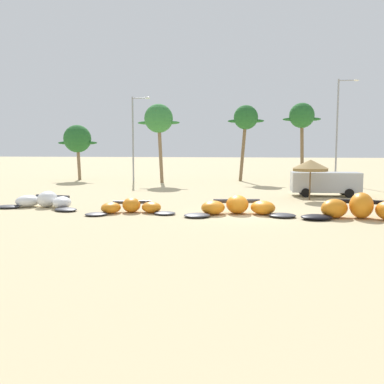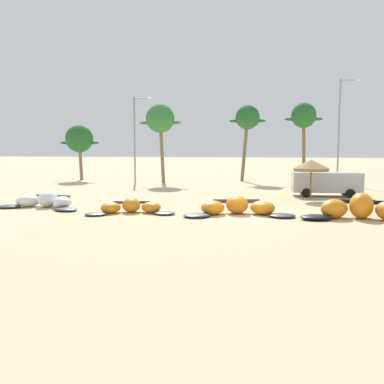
% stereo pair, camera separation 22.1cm
% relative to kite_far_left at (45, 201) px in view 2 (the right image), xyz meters
% --- Properties ---
extents(ground_plane, '(260.00, 260.00, 0.00)m').
position_rel_kite_far_left_xyz_m(ground_plane, '(12.35, -0.84, -0.39)').
color(ground_plane, '#C6B284').
extents(kite_far_left, '(5.81, 3.12, 1.01)m').
position_rel_kite_far_left_xyz_m(kite_far_left, '(0.00, 0.00, 0.00)').
color(kite_far_left, '#333338').
rests_on(kite_far_left, ground).
extents(kite_left, '(5.16, 3.04, 0.85)m').
position_rel_kite_far_left_xyz_m(kite_left, '(5.93, -1.28, -0.06)').
color(kite_left, '#333338').
rests_on(kite_left, ground).
extents(kite_left_of_center, '(6.35, 3.32, 1.05)m').
position_rel_kite_far_left_xyz_m(kite_left_of_center, '(12.01, -0.95, 0.02)').
color(kite_left_of_center, '#333338').
rests_on(kite_left_of_center, ground).
extents(kite_center, '(6.31, 3.49, 1.37)m').
position_rel_kite_far_left_xyz_m(kite_center, '(18.48, -1.64, 0.14)').
color(kite_center, black).
rests_on(kite_center, ground).
extents(beach_umbrella_near_van, '(2.56, 2.56, 2.88)m').
position_rel_kite_far_left_xyz_m(beach_umbrella_near_van, '(16.87, 6.42, 2.08)').
color(beach_umbrella_near_van, brown).
rests_on(beach_umbrella_near_van, ground).
extents(parked_car_second, '(5.14, 2.26, 1.84)m').
position_rel_kite_far_left_xyz_m(parked_car_second, '(18.23, 8.96, 0.70)').
color(parked_car_second, '#B2B7BC').
rests_on(parked_car_second, ground).
extents(palm_leftmost, '(4.69, 3.13, 6.26)m').
position_rel_kite_far_left_xyz_m(palm_leftmost, '(-7.01, 21.81, 4.25)').
color(palm_leftmost, '#7F6647').
rests_on(palm_leftmost, ground).
extents(palm_left, '(4.49, 2.99, 8.23)m').
position_rel_kite_far_left_xyz_m(palm_left, '(3.02, 19.32, 6.23)').
color(palm_left, '#7F6647').
rests_on(palm_left, ground).
extents(palm_left_of_gap, '(3.96, 2.64, 8.30)m').
position_rel_kite_far_left_xyz_m(palm_left_of_gap, '(11.99, 22.61, 6.42)').
color(palm_left_of_gap, brown).
rests_on(palm_left_of_gap, ground).
extents(palm_center_left, '(4.06, 2.70, 8.50)m').
position_rel_kite_far_left_xyz_m(palm_center_left, '(17.99, 23.00, 6.59)').
color(palm_center_left, brown).
rests_on(palm_center_left, ground).
extents(lamppost_west, '(2.06, 0.24, 9.13)m').
position_rel_kite_far_left_xyz_m(lamppost_west, '(0.08, 20.45, 4.75)').
color(lamppost_west, gray).
rests_on(lamppost_west, ground).
extents(lamppost_west_center, '(2.08, 0.24, 10.63)m').
position_rel_kite_far_left_xyz_m(lamppost_west_center, '(21.49, 21.07, 5.51)').
color(lamppost_west_center, gray).
rests_on(lamppost_west_center, ground).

